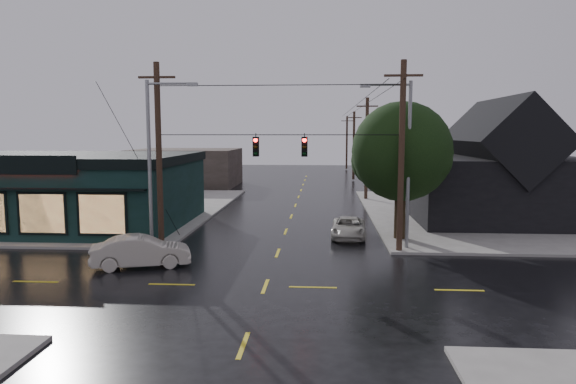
# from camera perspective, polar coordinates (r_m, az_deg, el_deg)

# --- Properties ---
(ground_plane) EXTENTS (160.00, 160.00, 0.00)m
(ground_plane) POSITION_cam_1_polar(r_m,az_deg,el_deg) (21.91, -2.54, -10.43)
(ground_plane) COLOR black
(sidewalk_nw) EXTENTS (28.00, 28.00, 0.15)m
(sidewalk_nw) POSITION_cam_1_polar(r_m,az_deg,el_deg) (46.96, -24.64, -1.73)
(sidewalk_nw) COLOR gray
(sidewalk_nw) RESTS_ON ground
(sidewalk_ne) EXTENTS (28.00, 28.00, 0.15)m
(sidewalk_ne) POSITION_cam_1_polar(r_m,az_deg,el_deg) (44.91, 26.95, -2.21)
(sidewalk_ne) COLOR gray
(sidewalk_ne) RESTS_ON ground
(pizza_shop) EXTENTS (16.30, 12.34, 4.90)m
(pizza_shop) POSITION_cam_1_polar(r_m,az_deg,el_deg) (38.15, -23.24, 0.29)
(pizza_shop) COLOR black
(pizza_shop) RESTS_ON ground
(ne_building) EXTENTS (12.60, 11.60, 8.75)m
(ne_building) POSITION_cam_1_polar(r_m,az_deg,el_deg) (39.91, 22.35, 3.34)
(ne_building) COLOR black
(ne_building) RESTS_ON ground
(corner_tree) EXTENTS (5.86, 5.86, 8.10)m
(corner_tree) POSITION_cam_1_polar(r_m,az_deg,el_deg) (30.89, 12.52, 4.37)
(corner_tree) COLOR black
(corner_tree) RESTS_ON ground
(utility_pole_nw) EXTENTS (2.00, 0.32, 10.15)m
(utility_pole_nw) POSITION_cam_1_polar(r_m,az_deg,el_deg) (29.42, -13.86, -6.17)
(utility_pole_nw) COLOR black
(utility_pole_nw) RESTS_ON ground
(utility_pole_ne) EXTENTS (2.00, 0.32, 10.15)m
(utility_pole_ne) POSITION_cam_1_polar(r_m,az_deg,el_deg) (28.36, 12.23, -6.61)
(utility_pole_ne) COLOR black
(utility_pole_ne) RESTS_ON ground
(utility_pole_far_a) EXTENTS (2.00, 0.32, 9.65)m
(utility_pole_far_a) POSITION_cam_1_polar(r_m,az_deg,el_deg) (49.40, 8.63, -0.90)
(utility_pole_far_a) COLOR black
(utility_pole_far_a) RESTS_ON ground
(utility_pole_far_b) EXTENTS (2.00, 0.32, 9.15)m
(utility_pole_far_b) POSITION_cam_1_polar(r_m,az_deg,el_deg) (69.23, 7.26, 1.28)
(utility_pole_far_b) COLOR black
(utility_pole_far_b) RESTS_ON ground
(utility_pole_far_c) EXTENTS (2.00, 0.32, 9.15)m
(utility_pole_far_c) POSITION_cam_1_polar(r_m,az_deg,el_deg) (89.14, 6.51, 2.48)
(utility_pole_far_c) COLOR black
(utility_pole_far_c) RESTS_ON ground
(span_signal_assembly) EXTENTS (13.00, 0.48, 1.23)m
(span_signal_assembly) POSITION_cam_1_polar(r_m,az_deg,el_deg) (27.41, -0.89, 5.12)
(span_signal_assembly) COLOR black
(span_signal_assembly) RESTS_ON ground
(streetlight_nw) EXTENTS (5.40, 0.30, 9.15)m
(streetlight_nw) POSITION_cam_1_polar(r_m,az_deg,el_deg) (28.87, -14.85, -6.45)
(streetlight_nw) COLOR gray
(streetlight_nw) RESTS_ON ground
(streetlight_ne) EXTENTS (5.40, 0.30, 9.15)m
(streetlight_ne) POSITION_cam_1_polar(r_m,az_deg,el_deg) (29.11, 13.00, -6.29)
(streetlight_ne) COLOR gray
(streetlight_ne) RESTS_ON ground
(bg_building_west) EXTENTS (12.00, 10.00, 4.40)m
(bg_building_west) POSITION_cam_1_polar(r_m,az_deg,el_deg) (63.11, -11.20, 2.69)
(bg_building_west) COLOR #342B26
(bg_building_west) RESTS_ON ground
(bg_building_east) EXTENTS (14.00, 12.00, 5.60)m
(bg_building_east) POSITION_cam_1_polar(r_m,az_deg,el_deg) (67.30, 15.56, 3.33)
(bg_building_east) COLOR #26272B
(bg_building_east) RESTS_ON ground
(sedan_cream) EXTENTS (4.89, 2.93, 1.52)m
(sedan_cream) POSITION_cam_1_polar(r_m,az_deg,el_deg) (25.69, -15.99, -6.36)
(sedan_cream) COLOR #B6ADA0
(sedan_cream) RESTS_ON ground
(suv_silver) EXTENTS (2.30, 4.53, 1.22)m
(suv_silver) POSITION_cam_1_polar(r_m,az_deg,el_deg) (31.76, 6.75, -3.95)
(suv_silver) COLOR beige
(suv_silver) RESTS_ON ground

